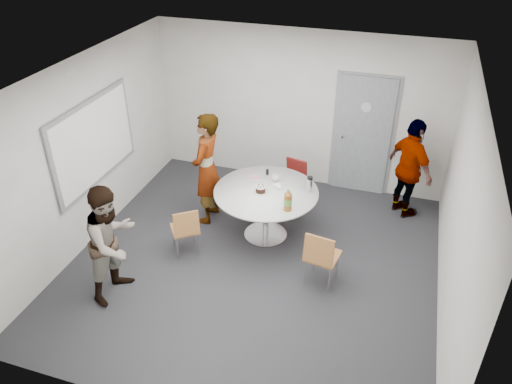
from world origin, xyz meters
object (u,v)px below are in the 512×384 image
(table, at_px, (268,198))
(person_left, at_px, (112,242))
(door, at_px, (363,136))
(person_main, at_px, (207,169))
(chair_near_right, at_px, (321,255))
(chair_far, at_px, (294,178))
(person_right, at_px, (410,169))
(chair_near_left, at_px, (186,228))
(whiteboard, at_px, (94,142))

(table, height_order, person_left, person_left)
(door, relative_size, person_left, 1.33)
(door, height_order, person_main, door)
(table, height_order, chair_near_right, table)
(chair_far, distance_m, person_left, 3.21)
(person_main, distance_m, person_right, 3.14)
(door, bearing_deg, person_right, -32.98)
(chair_near_left, distance_m, person_main, 1.05)
(door, height_order, chair_near_right, door)
(whiteboard, xyz_separation_m, person_left, (0.95, -1.25, -0.65))
(person_left, distance_m, person_right, 4.56)
(chair_near_right, distance_m, chair_far, 2.03)
(table, xyz_separation_m, person_left, (-1.51, -1.73, 0.11))
(whiteboard, bearing_deg, chair_far, 29.76)
(chair_near_left, height_order, chair_near_right, chair_near_right)
(table, relative_size, chair_near_left, 1.95)
(person_left, bearing_deg, chair_near_right, -60.13)
(door, height_order, person_left, door)
(chair_far, relative_size, person_main, 0.45)
(door, relative_size, person_main, 1.18)
(door, bearing_deg, person_main, -142.78)
(person_left, relative_size, person_right, 0.97)
(chair_near_left, relative_size, chair_near_right, 0.91)
(chair_near_left, bearing_deg, chair_near_right, -38.93)
(chair_near_right, relative_size, person_main, 0.48)
(door, height_order, whiteboard, door)
(chair_near_left, relative_size, person_right, 0.48)
(person_right, bearing_deg, chair_far, 58.02)
(table, xyz_separation_m, chair_near_left, (-0.97, -0.77, -0.22))
(whiteboard, relative_size, person_left, 1.19)
(chair_far, xyz_separation_m, person_right, (1.78, 0.26, 0.34))
(table, xyz_separation_m, person_main, (-1.03, 0.19, 0.21))
(whiteboard, xyz_separation_m, chair_near_right, (3.43, -0.37, -0.93))
(chair_far, height_order, person_main, person_main)
(chair_near_right, bearing_deg, door, 95.82)
(door, height_order, chair_far, door)
(chair_near_left, relative_size, person_main, 0.44)
(door, distance_m, chair_far, 1.36)
(person_main, xyz_separation_m, person_right, (2.95, 1.09, -0.08))
(table, height_order, chair_near_left, table)
(chair_near_right, relative_size, person_left, 0.54)
(whiteboard, relative_size, table, 1.25)
(chair_near_right, bearing_deg, person_left, -151.59)
(whiteboard, height_order, person_main, whiteboard)
(table, height_order, person_main, person_main)
(whiteboard, distance_m, chair_near_left, 1.80)
(door, distance_m, whiteboard, 4.25)
(door, distance_m, chair_near_right, 2.70)
(chair_near_right, bearing_deg, table, 147.64)
(person_right, bearing_deg, whiteboard, 71.35)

